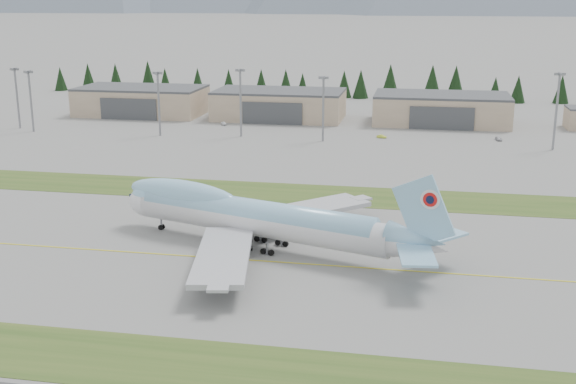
% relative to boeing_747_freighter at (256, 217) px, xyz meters
% --- Properties ---
extents(ground, '(7000.00, 7000.00, 0.00)m').
position_rel_boeing_747_freighter_xyz_m(ground, '(-9.17, -7.04, -5.84)').
color(ground, '#60605E').
rests_on(ground, ground).
extents(grass_strip_near, '(400.00, 14.00, 0.08)m').
position_rel_boeing_747_freighter_xyz_m(grass_strip_near, '(-9.17, -45.04, -5.84)').
color(grass_strip_near, '#2E4A1A').
rests_on(grass_strip_near, ground).
extents(grass_strip_far, '(400.00, 18.00, 0.08)m').
position_rel_boeing_747_freighter_xyz_m(grass_strip_far, '(-9.17, 37.96, -5.84)').
color(grass_strip_far, '#2E4A1A').
rests_on(grass_strip_far, ground).
extents(taxiway_line_main, '(400.00, 0.40, 0.02)m').
position_rel_boeing_747_freighter_xyz_m(taxiway_line_main, '(-9.17, -7.04, -5.84)').
color(taxiway_line_main, gold).
rests_on(taxiway_line_main, ground).
extents(boeing_747_freighter, '(66.97, 55.35, 17.71)m').
position_rel_boeing_747_freighter_xyz_m(boeing_747_freighter, '(0.00, 0.00, 0.00)').
color(boeing_747_freighter, silver).
rests_on(boeing_747_freighter, ground).
extents(hangar_left, '(48.00, 26.60, 10.80)m').
position_rel_boeing_747_freighter_xyz_m(hangar_left, '(-79.17, 142.85, -0.45)').
color(hangar_left, '#9D8A6E').
rests_on(hangar_left, ground).
extents(hangar_center, '(48.00, 26.60, 10.80)m').
position_rel_boeing_747_freighter_xyz_m(hangar_center, '(-24.17, 142.85, -0.45)').
color(hangar_center, '#9D8A6E').
rests_on(hangar_center, ground).
extents(hangar_right, '(48.00, 26.60, 10.80)m').
position_rel_boeing_747_freighter_xyz_m(hangar_right, '(35.83, 142.85, -0.45)').
color(hangar_right, '#9D8A6E').
rests_on(hangar_right, ground).
extents(floodlight_masts, '(181.60, 8.36, 23.17)m').
position_rel_boeing_747_freighter_xyz_m(floodlight_masts, '(-37.43, 102.94, 9.30)').
color(floodlight_masts, gray).
rests_on(floodlight_masts, ground).
extents(service_vehicle_a, '(3.13, 3.89, 1.24)m').
position_rel_boeing_747_freighter_xyz_m(service_vehicle_a, '(-41.00, 124.86, -5.84)').
color(service_vehicle_a, white).
rests_on(service_vehicle_a, ground).
extents(service_vehicle_b, '(3.43, 2.21, 1.07)m').
position_rel_boeing_747_freighter_xyz_m(service_vehicle_b, '(16.40, 110.96, -5.84)').
color(service_vehicle_b, '#BED034').
rests_on(service_vehicle_b, ground).
extents(service_vehicle_c, '(2.19, 4.08, 1.12)m').
position_rel_boeing_747_freighter_xyz_m(service_vehicle_c, '(53.73, 113.77, -5.84)').
color(service_vehicle_c, '#A8A8AD').
rests_on(service_vehicle_c, ground).
extents(conifer_belt, '(273.26, 16.25, 16.10)m').
position_rel_boeing_747_freighter_xyz_m(conifer_belt, '(-11.10, 204.78, 0.91)').
color(conifer_belt, black).
rests_on(conifer_belt, ground).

